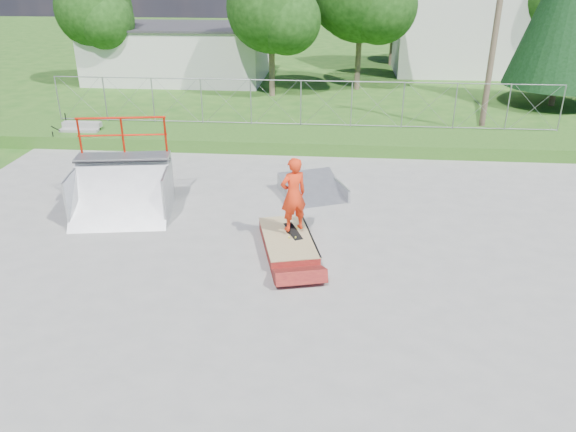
% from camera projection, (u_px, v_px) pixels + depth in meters
% --- Properties ---
extents(ground, '(120.00, 120.00, 0.00)m').
position_uv_depth(ground, '(271.00, 265.00, 13.29)').
color(ground, '#255718').
rests_on(ground, ground).
extents(concrete_pad, '(20.00, 16.00, 0.04)m').
position_uv_depth(concrete_pad, '(271.00, 264.00, 13.28)').
color(concrete_pad, gray).
rests_on(concrete_pad, ground).
extents(grass_berm, '(24.00, 3.00, 0.50)m').
position_uv_depth(grass_berm, '(299.00, 138.00, 21.79)').
color(grass_berm, '#255718').
rests_on(grass_berm, ground).
extents(grind_box, '(1.73, 2.63, 0.36)m').
position_uv_depth(grind_box, '(288.00, 243.00, 13.93)').
color(grind_box, maroon).
rests_on(grind_box, concrete_pad).
extents(quarter_pipe, '(2.90, 2.56, 2.59)m').
position_uv_depth(quarter_pipe, '(118.00, 174.00, 15.19)').
color(quarter_pipe, '#A1A3A9').
rests_on(quarter_pipe, concrete_pad).
extents(flat_bank_ramp, '(2.29, 2.35, 0.53)m').
position_uv_depth(flat_bank_ramp, '(313.00, 189.00, 16.97)').
color(flat_bank_ramp, '#A1A3A9').
rests_on(flat_bank_ramp, concrete_pad).
extents(skateboard, '(0.55, 0.81, 0.13)m').
position_uv_depth(skateboard, '(293.00, 232.00, 13.99)').
color(skateboard, black).
rests_on(skateboard, grind_box).
extents(skater, '(0.81, 0.73, 1.86)m').
position_uv_depth(skater, '(293.00, 197.00, 13.60)').
color(skater, red).
rests_on(skater, grind_box).
extents(concrete_stairs, '(1.50, 1.60, 0.80)m').
position_uv_depth(concrete_stairs, '(78.00, 135.00, 21.67)').
color(concrete_stairs, gray).
rests_on(concrete_stairs, ground).
extents(chain_link_fence, '(20.00, 0.06, 1.80)m').
position_uv_depth(chain_link_fence, '(301.00, 103.00, 22.21)').
color(chain_link_fence, gray).
rests_on(chain_link_fence, grass_berm).
extents(utility_building_flat, '(10.00, 6.00, 3.00)m').
position_uv_depth(utility_building_flat, '(179.00, 53.00, 33.21)').
color(utility_building_flat, silver).
rests_on(utility_building_flat, ground).
extents(gable_house, '(8.40, 6.08, 8.94)m').
position_uv_depth(gable_house, '(463.00, 8.00, 34.52)').
color(gable_house, silver).
rests_on(gable_house, ground).
extents(utility_pole, '(0.24, 0.24, 8.00)m').
position_uv_depth(utility_pole, '(495.00, 32.00, 21.89)').
color(utility_pole, brown).
rests_on(utility_pole, ground).
extents(tree_left_near, '(4.76, 4.48, 6.65)m').
position_uv_depth(tree_left_near, '(276.00, 11.00, 27.81)').
color(tree_left_near, brown).
rests_on(tree_left_near, ground).
extents(tree_left_far, '(4.42, 4.16, 6.18)m').
position_uv_depth(tree_left_far, '(97.00, 13.00, 30.54)').
color(tree_left_far, brown).
rests_on(tree_left_far, ground).
extents(tree_back_mid, '(4.08, 3.84, 5.70)m').
position_uv_depth(tree_back_mid, '(398.00, 9.00, 36.59)').
color(tree_back_mid, brown).
rests_on(tree_back_mid, ground).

